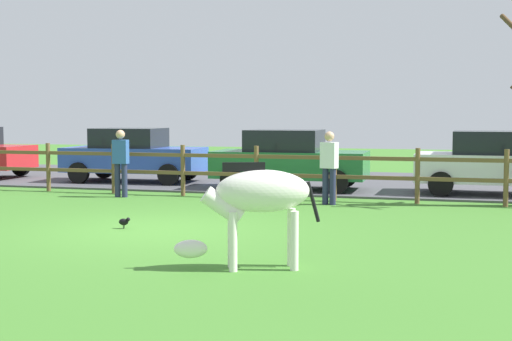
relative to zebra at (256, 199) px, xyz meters
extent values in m
plane|color=#3D7528|center=(-2.60, 2.62, -0.93)|extent=(60.00, 60.00, 0.00)
cube|color=#47474C|center=(-2.60, 11.92, -0.90)|extent=(28.00, 7.40, 0.05)
cylinder|color=brown|center=(-7.91, 7.62, -0.29)|extent=(0.11, 0.11, 1.26)
cylinder|color=brown|center=(-6.02, 7.62, -0.29)|extent=(0.11, 0.11, 1.26)
cylinder|color=brown|center=(-4.12, 7.62, -0.29)|extent=(0.11, 0.11, 1.26)
cylinder|color=brown|center=(-2.22, 7.62, -0.29)|extent=(0.11, 0.11, 1.26)
cylinder|color=brown|center=(-0.33, 7.62, -0.29)|extent=(0.11, 0.11, 1.26)
cylinder|color=brown|center=(1.57, 7.62, -0.29)|extent=(0.11, 0.11, 1.26)
cylinder|color=brown|center=(3.47, 7.62, -0.29)|extent=(0.11, 0.11, 1.26)
cube|color=brown|center=(-3.17, 7.62, -0.36)|extent=(20.87, 0.06, 0.09)
cube|color=brown|center=(-3.17, 7.62, 0.08)|extent=(20.87, 0.06, 0.09)
ellipsoid|color=white|center=(0.08, 0.03, 0.11)|extent=(1.33, 0.90, 0.56)
cylinder|color=white|center=(-0.24, -0.25, -0.54)|extent=(0.11, 0.11, 0.78)
cylinder|color=white|center=(-0.34, 0.02, -0.54)|extent=(0.11, 0.11, 0.78)
cylinder|color=white|center=(0.50, 0.05, -0.54)|extent=(0.11, 0.11, 0.78)
cylinder|color=white|center=(0.40, 0.31, -0.54)|extent=(0.11, 0.11, 0.78)
cylinder|color=white|center=(-0.41, -0.16, -0.08)|extent=(0.64, 0.44, 0.51)
ellipsoid|color=white|center=(-0.80, -0.32, -0.65)|extent=(0.48, 0.35, 0.24)
cube|color=black|center=(-0.15, -0.06, 0.43)|extent=(0.54, 0.24, 0.12)
cylinder|color=black|center=(0.70, 0.28, -0.04)|extent=(0.20, 0.12, 0.54)
cylinder|color=black|center=(-3.20, 2.55, -0.90)|extent=(0.01, 0.01, 0.06)
cylinder|color=black|center=(-3.20, 2.51, -0.90)|extent=(0.01, 0.01, 0.06)
ellipsoid|color=black|center=(-3.20, 2.53, -0.81)|extent=(0.18, 0.10, 0.12)
sphere|color=black|center=(-3.11, 2.53, -0.76)|extent=(0.07, 0.07, 0.07)
cube|color=#2D4CAD|center=(-6.67, 10.18, -0.23)|extent=(4.09, 1.94, 0.70)
cube|color=black|center=(-6.82, 10.17, 0.40)|extent=(1.99, 1.67, 0.56)
cylinder|color=black|center=(-5.38, 11.11, -0.58)|extent=(0.61, 0.22, 0.60)
cylinder|color=black|center=(-5.27, 9.41, -0.58)|extent=(0.61, 0.22, 0.60)
cylinder|color=black|center=(-8.07, 10.95, -0.58)|extent=(0.61, 0.22, 0.60)
cylinder|color=black|center=(-7.97, 9.25, -0.58)|extent=(0.61, 0.22, 0.60)
cube|color=#236B38|center=(-1.83, 9.47, -0.23)|extent=(4.04, 1.79, 0.70)
cube|color=black|center=(-1.98, 9.46, 0.40)|extent=(1.94, 1.61, 0.56)
cylinder|color=black|center=(-0.50, 10.35, -0.58)|extent=(0.60, 0.19, 0.60)
cylinder|color=black|center=(-0.46, 8.65, -0.58)|extent=(0.60, 0.19, 0.60)
cylinder|color=black|center=(-3.20, 10.28, -0.58)|extent=(0.60, 0.19, 0.60)
cylinder|color=black|center=(-3.16, 8.58, -0.58)|extent=(0.60, 0.19, 0.60)
cube|color=white|center=(3.40, 9.62, -0.23)|extent=(4.02, 1.75, 0.70)
cube|color=black|center=(3.25, 9.62, 0.40)|extent=(1.92, 1.59, 0.56)
cylinder|color=black|center=(2.06, 10.49, -0.58)|extent=(0.60, 0.19, 0.60)
cylinder|color=black|center=(2.04, 8.79, -0.58)|extent=(0.60, 0.19, 0.60)
cylinder|color=black|center=(-11.01, 10.94, -0.58)|extent=(0.60, 0.19, 0.60)
cylinder|color=#232847|center=(-0.40, 6.93, -0.52)|extent=(0.14, 0.14, 0.82)
cylinder|color=#232847|center=(-0.23, 6.87, -0.52)|extent=(0.14, 0.14, 0.82)
cube|color=silver|center=(-0.32, 6.90, 0.18)|extent=(0.41, 0.31, 0.58)
sphere|color=tan|center=(-0.32, 6.90, 0.60)|extent=(0.22, 0.22, 0.22)
cylinder|color=#232847|center=(-5.55, 6.90, -0.52)|extent=(0.14, 0.14, 0.82)
cylinder|color=#232847|center=(-5.37, 6.92, -0.52)|extent=(0.14, 0.14, 0.82)
cube|color=#2D569E|center=(-5.46, 6.91, 0.18)|extent=(0.38, 0.25, 0.58)
sphere|color=tan|center=(-5.46, 6.91, 0.60)|extent=(0.22, 0.22, 0.22)
camera|label=1|loc=(2.65, -9.08, 1.13)|focal=50.99mm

